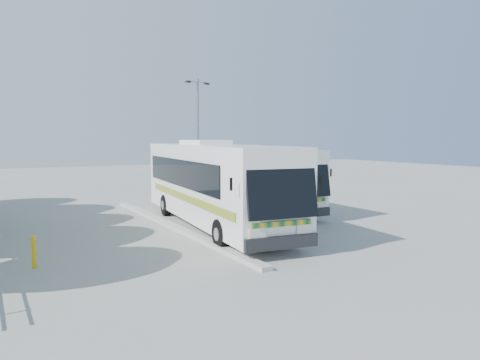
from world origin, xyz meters
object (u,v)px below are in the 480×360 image
coach_main (213,182)px  coach_adjacent (244,175)px  lamppost (198,134)px  bollard (34,252)px

coach_main → coach_adjacent: coach_main is taller
lamppost → bollard: 16.25m
lamppost → bollard: size_ratio=7.56×
lamppost → bollard: bearing=-149.1°
lamppost → bollard: lamppost is taller
lamppost → coach_adjacent: bearing=-93.3°
coach_main → coach_adjacent: bearing=52.0°
coach_adjacent → bollard: 13.96m
coach_adjacent → lamppost: (-0.99, 4.12, 2.35)m
coach_main → lamppost: 9.03m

